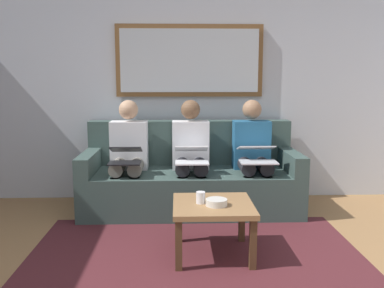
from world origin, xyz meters
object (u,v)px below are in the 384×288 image
(framed_mirror, at_px, (189,61))
(cup, at_px, (201,198))
(laptop_black, at_px, (125,155))
(couch, at_px, (191,179))
(person_left, at_px, (253,152))
(laptop_white, at_px, (192,155))
(laptop_silver, at_px, (257,154))
(coffee_table, at_px, (213,211))
(bowl, at_px, (216,202))
(person_middle, at_px, (191,152))
(person_right, at_px, (128,153))

(framed_mirror, xyz_separation_m, cup, (-0.04, 1.60, -1.09))
(laptop_black, bearing_deg, couch, -154.26)
(person_left, relative_size, laptop_white, 3.10)
(framed_mirror, height_order, person_left, framed_mirror)
(cup, xyz_separation_m, person_left, (-0.60, -1.14, 0.15))
(laptop_silver, bearing_deg, laptop_black, 0.02)
(person_left, distance_m, laptop_black, 1.30)
(coffee_table, relative_size, bowl, 3.73)
(person_left, distance_m, person_middle, 0.64)
(person_middle, bearing_deg, framed_mirror, -90.00)
(framed_mirror, height_order, person_right, framed_mirror)
(framed_mirror, relative_size, laptop_white, 4.40)
(bowl, relative_size, laptop_silver, 0.44)
(coffee_table, xyz_separation_m, person_right, (0.77, -1.15, 0.26))
(laptop_silver, bearing_deg, framed_mirror, -47.41)
(person_left, bearing_deg, coffee_table, 66.24)
(coffee_table, bearing_deg, bowl, 110.22)
(bowl, relative_size, person_middle, 0.14)
(couch, bearing_deg, framed_mirror, -90.00)
(person_left, xyz_separation_m, laptop_white, (0.64, 0.24, 0.02))
(laptop_silver, bearing_deg, coffee_table, 60.92)
(coffee_table, distance_m, bowl, 0.11)
(couch, bearing_deg, laptop_white, 90.00)
(bowl, relative_size, laptop_white, 0.45)
(cup, distance_m, person_middle, 1.15)
(framed_mirror, xyz_separation_m, laptop_black, (0.64, 0.70, -0.92))
(laptop_silver, bearing_deg, person_left, -90.00)
(coffee_table, height_order, laptop_black, laptop_black)
(couch, bearing_deg, laptop_black, 25.74)
(laptop_white, distance_m, person_right, 0.68)
(couch, relative_size, coffee_table, 3.60)
(coffee_table, height_order, laptop_white, laptop_white)
(couch, bearing_deg, bowl, 96.93)
(laptop_silver, xyz_separation_m, laptop_black, (1.28, 0.00, -0.01))
(framed_mirror, relative_size, coffee_table, 2.64)
(bowl, relative_size, person_left, 0.14)
(person_right, bearing_deg, laptop_silver, 169.40)
(laptop_silver, bearing_deg, person_middle, -20.52)
(cup, bearing_deg, laptop_silver, -123.61)
(framed_mirror, distance_m, person_right, 1.23)
(person_left, bearing_deg, cup, 62.28)
(framed_mirror, distance_m, coffee_table, 2.01)
(person_right, bearing_deg, laptop_white, 159.79)
(laptop_silver, distance_m, laptop_black, 1.28)
(bowl, distance_m, laptop_black, 1.26)
(laptop_white, bearing_deg, bowl, 99.08)
(framed_mirror, relative_size, person_right, 1.42)
(coffee_table, distance_m, laptop_black, 1.22)
(couch, relative_size, person_right, 1.93)
(framed_mirror, relative_size, person_middle, 1.42)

